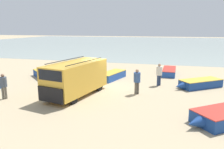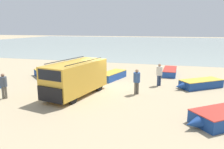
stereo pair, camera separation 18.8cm
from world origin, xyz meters
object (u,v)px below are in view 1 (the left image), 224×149
parked_van (76,77)px  fisherman_3 (137,79)px  fishing_rowboat_4 (169,71)px  fisherman_0 (78,68)px  fisherman_2 (3,84)px  fisherman_1 (159,73)px  fishing_rowboat_0 (199,84)px  fishing_rowboat_2 (47,74)px  fishing_rowboat_1 (111,76)px

parked_van → fisherman_3: 4.22m
fishing_rowboat_4 → fisherman_0: (-7.90, -4.55, 0.77)m
fisherman_2 → fisherman_1: bearing=-90.9°
parked_van → fishing_rowboat_4: size_ratio=1.25×
fisherman_0 → fisherman_3: bearing=-19.9°
fisherman_2 → fishing_rowboat_4: bearing=-76.7°
fishing_rowboat_4 → fisherman_3: (-2.18, -7.57, 0.77)m
parked_van → fisherman_2: (-4.24, -1.97, -0.25)m
fishing_rowboat_0 → fishing_rowboat_2: (-13.40, 0.13, -0.01)m
fishing_rowboat_2 → fishing_rowboat_4: fishing_rowboat_2 is taller
fisherman_2 → fisherman_3: size_ratio=0.95×
fishing_rowboat_4 → fisherman_3: 7.91m
fisherman_2 → fisherman_3: bearing=-101.2°
fisherman_1 → fisherman_0: bearing=49.4°
fishing_rowboat_0 → fisherman_3: size_ratio=2.13×
fishing_rowboat_0 → fisherman_3: (-4.46, -2.92, 0.75)m
fishing_rowboat_4 → fisherman_0: 9.15m
fishing_rowboat_2 → fisherman_0: 3.31m
fisherman_0 → fisherman_2: fisherman_0 is taller
fishing_rowboat_1 → fisherman_0: bearing=-58.0°
parked_van → fisherman_1: parked_van is taller
fishing_rowboat_2 → fisherman_1: fisherman_1 is taller
fisherman_3 → fisherman_1: bearing=-63.3°
fishing_rowboat_0 → fishing_rowboat_1: 7.40m
fishing_rowboat_4 → fisherman_2: 15.06m
fishing_rowboat_2 → fisherman_0: size_ratio=2.04×
fisherman_3 → fisherman_2: bearing=75.2°
fishing_rowboat_1 → fisherman_2: (-5.36, -7.08, 0.68)m
fisherman_0 → fisherman_2: 6.78m
fisherman_1 → fisherman_2: 11.35m
fisherman_2 → fishing_rowboat_0: bearing=-96.9°
fishing_rowboat_1 → fisherman_3: 4.84m
parked_van → fisherman_1: (5.39, 4.03, -0.19)m
parked_van → fisherman_2: parked_van is taller
fisherman_3 → parked_van: bearing=71.6°
fishing_rowboat_0 → fisherman_2: size_ratio=2.25×
fishing_rowboat_1 → fisherman_2: fisherman_2 is taller
fishing_rowboat_1 → fisherman_1: size_ratio=2.18×
fishing_rowboat_0 → fisherman_1: fisherman_1 is taller
fishing_rowboat_0 → fishing_rowboat_2: fishing_rowboat_0 is taller
fishing_rowboat_4 → fisherman_0: bearing=122.1°
parked_van → fishing_rowboat_4: parked_van is taller
fishing_rowboat_1 → fisherman_3: fisherman_3 is taller
fishing_rowboat_1 → fishing_rowboat_2: (-6.05, -0.76, -0.02)m
parked_van → fishing_rowboat_1: 5.32m
fishing_rowboat_0 → fisherman_0: (-10.18, 0.09, 0.75)m
fishing_rowboat_0 → fisherman_3: fisherman_3 is taller
fishing_rowboat_1 → fisherman_2: size_ratio=2.32×
fishing_rowboat_1 → fishing_rowboat_2: bearing=-66.6°
parked_van → fisherman_2: 4.68m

